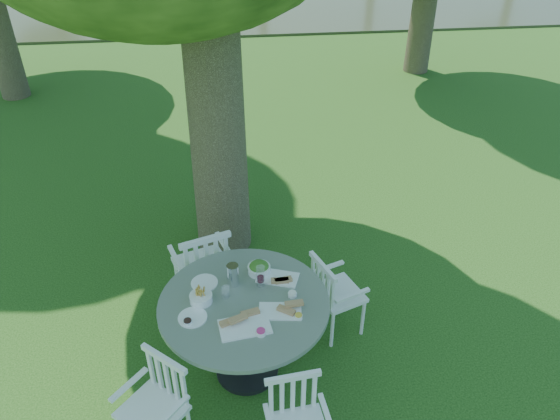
{
  "coord_description": "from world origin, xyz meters",
  "views": [
    {
      "loc": [
        -0.52,
        -4.37,
        3.97
      ],
      "look_at": [
        0.0,
        0.2,
        0.85
      ],
      "focal_mm": 35.0,
      "sensor_mm": 36.0,
      "label": 1
    }
  ],
  "objects": [
    {
      "name": "ground",
      "position": [
        0.0,
        0.0,
        0.0
      ],
      "size": [
        140.0,
        140.0,
        0.0
      ],
      "primitive_type": "plane",
      "color": "#11360B",
      "rests_on": "ground"
    },
    {
      "name": "table",
      "position": [
        -0.44,
        -1.09,
        0.68
      ],
      "size": [
        1.41,
        1.41,
        0.84
      ],
      "color": "black",
      "rests_on": "ground"
    },
    {
      "name": "chair_ne",
      "position": [
        0.38,
        -0.68,
        0.51
      ],
      "size": [
        0.53,
        0.55,
        0.86
      ],
      "rotation": [
        0.0,
        0.0,
        -4.35
      ],
      "color": "white",
      "rests_on": "ground"
    },
    {
      "name": "chair_nw",
      "position": [
        -0.79,
        -0.26,
        0.57
      ],
      "size": [
        0.62,
        0.6,
        0.98
      ],
      "rotation": [
        0.0,
        0.0,
        -2.81
      ],
      "color": "white",
      "rests_on": "ground"
    },
    {
      "name": "chair_sw",
      "position": [
        -1.13,
        -1.7,
        0.51
      ],
      "size": [
        0.6,
        0.6,
        0.86
      ],
      "rotation": [
        0.0,
        0.0,
        -0.72
      ],
      "color": "white",
      "rests_on": "ground"
    },
    {
      "name": "chair_se",
      "position": [
        -0.13,
        -1.96,
        0.48
      ],
      "size": [
        0.45,
        0.43,
        0.82
      ],
      "rotation": [
        0.0,
        0.0,
        0.1
      ],
      "color": "white",
      "rests_on": "ground"
    },
    {
      "name": "tableware",
      "position": [
        -0.47,
        -0.98,
        0.88
      ],
      "size": [
        1.04,
        0.88,
        0.2
      ],
      "color": "white",
      "rests_on": "table"
    }
  ]
}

